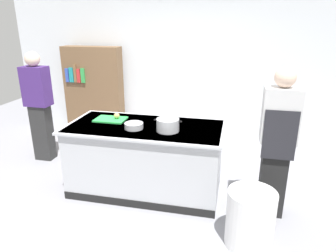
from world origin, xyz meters
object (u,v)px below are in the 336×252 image
stock_pot (168,125)px  person_guest (39,105)px  mixing_bowl (134,126)px  bookshelf (94,92)px  trash_bin (250,218)px  onion (117,116)px  person_chef (277,141)px

stock_pot → person_guest: person_guest is taller
mixing_bowl → bookshelf: bookshelf is taller
stock_pot → trash_bin: 1.38m
mixing_bowl → bookshelf: size_ratio=0.14×
onion → trash_bin: 2.09m
stock_pot → bookshelf: (-1.88, 1.92, -0.12)m
stock_pot → person_guest: size_ratio=0.20×
person_guest → bookshelf: bearing=151.4°
person_chef → person_guest: 3.53m
trash_bin → bookshelf: bookshelf is taller
onion → bookshelf: bookshelf is taller
onion → trash_bin: onion is taller
trash_bin → person_guest: (-3.20, 1.35, 0.61)m
stock_pot → person_guest: (-2.21, 0.68, -0.07)m
stock_pot → trash_bin: size_ratio=0.57×
mixing_bowl → person_guest: bearing=158.9°
onion → person_chef: person_chef is taller
person_chef → onion: bearing=92.2°
trash_bin → person_chef: bearing=67.3°
stock_pot → bookshelf: bookshelf is taller
person_guest → stock_pot: bearing=59.4°
trash_bin → person_guest: size_ratio=0.34×
onion → bookshelf: size_ratio=0.05×
mixing_bowl → person_guest: 1.92m
stock_pot → bookshelf: bearing=134.4°
stock_pot → person_chef: (1.24, -0.07, -0.06)m
bookshelf → trash_bin: bearing=-42.0°
trash_bin → person_guest: 3.53m
onion → person_chef: 2.02m
mixing_bowl → person_chef: person_chef is taller
stock_pot → onion: bearing=160.4°
person_guest → onion: bearing=60.7°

